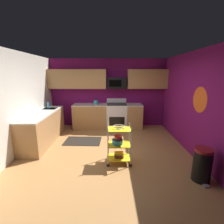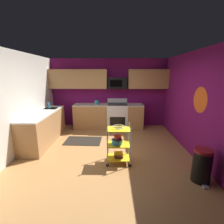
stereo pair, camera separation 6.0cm
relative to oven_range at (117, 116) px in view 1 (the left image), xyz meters
name	(u,v)px [view 1 (the left image)]	position (x,y,z in m)	size (l,w,h in m)	color
floor	(106,154)	(-0.34, -2.10, -0.50)	(4.40, 4.80, 0.04)	#A87542
wall_back	(108,93)	(-0.34, 0.33, 0.82)	(4.52, 0.06, 2.60)	#6B1156
wall_left	(15,105)	(-2.57, -2.10, 0.82)	(0.06, 4.80, 2.60)	silver
wall_right	(196,105)	(1.89, -2.10, 0.82)	(0.06, 4.80, 2.60)	#6B1156
wall_flower_decal	(200,100)	(1.86, -2.30, 0.97)	(0.60, 0.60, 0.00)	#E5591E
counter_run	(82,121)	(-1.21, -0.63, -0.01)	(3.50, 2.75, 0.92)	#B27F4C
oven_range	(117,116)	(0.00, 0.00, 0.00)	(0.76, 0.65, 1.10)	white
upper_cabinets	(106,79)	(-0.42, 0.13, 1.37)	(4.40, 0.33, 0.70)	#B27F4C
microwave	(117,83)	(0.00, 0.10, 1.22)	(0.70, 0.39, 0.40)	black
rolling_cart	(119,144)	(-0.02, -2.55, -0.03)	(0.57, 0.40, 0.91)	silver
fruit_bowl	(119,127)	(-0.02, -2.55, 0.40)	(0.27, 0.27, 0.07)	silver
mixing_bowl_large	(117,142)	(-0.05, -2.55, 0.04)	(0.25, 0.25, 0.11)	#338CBF
mixing_bowl_small	(118,137)	(-0.04, -2.53, 0.14)	(0.18, 0.18, 0.08)	maroon
book_stack	(119,155)	(-0.02, -2.55, -0.29)	(0.22, 0.17, 0.12)	#1E4C8C
kettle	(96,102)	(-0.78, 0.00, 0.52)	(0.21, 0.18, 0.26)	teal
dish_soap_bottle	(48,105)	(-2.29, -0.76, 0.54)	(0.06, 0.06, 0.20)	#2D8CBF
trash_can	(202,165)	(1.56, -3.21, -0.15)	(0.34, 0.42, 0.66)	black
floor_rug	(83,141)	(-1.08, -1.33, -0.47)	(1.10, 0.70, 0.01)	black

